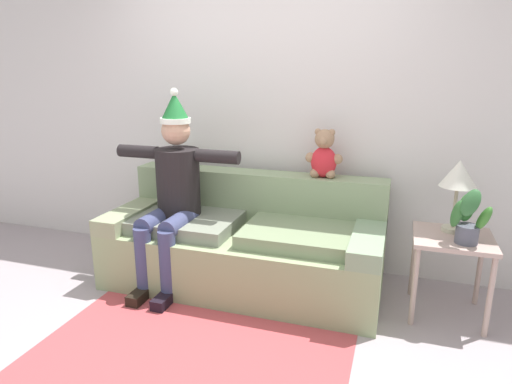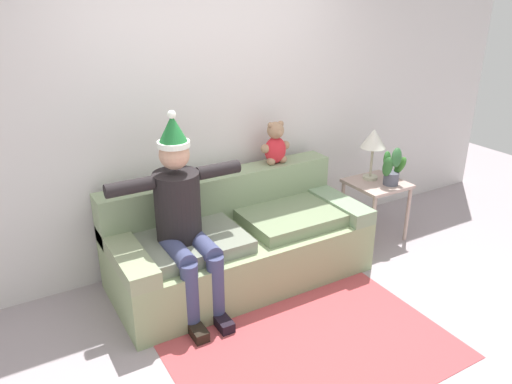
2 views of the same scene
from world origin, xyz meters
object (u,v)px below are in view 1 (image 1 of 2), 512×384
(couch, at_px, (246,243))
(person_seated, at_px, (173,189))
(potted_plant, at_px, (469,219))
(teddy_bear, at_px, (324,156))
(table_lamp, at_px, (458,177))
(side_table, at_px, (452,249))

(couch, distance_m, person_seated, 0.71)
(person_seated, distance_m, potted_plant, 2.08)
(couch, xyz_separation_m, teddy_bear, (0.54, 0.29, 0.68))
(table_lamp, bearing_deg, potted_plant, -73.59)
(person_seated, xyz_separation_m, potted_plant, (2.08, 0.01, -0.03))
(couch, bearing_deg, side_table, -1.62)
(teddy_bear, bearing_deg, person_seated, -157.25)
(couch, xyz_separation_m, person_seated, (-0.53, -0.17, 0.44))
(couch, xyz_separation_m, table_lamp, (1.49, 0.06, 0.63))
(teddy_bear, xyz_separation_m, table_lamp, (0.94, -0.23, -0.05))
(potted_plant, bearing_deg, teddy_bear, 156.30)
(side_table, xyz_separation_m, potted_plant, (0.06, -0.11, 0.26))
(couch, height_order, potted_plant, potted_plant)
(person_seated, xyz_separation_m, teddy_bear, (1.08, 0.45, 0.24))
(table_lamp, bearing_deg, teddy_bear, 166.33)
(table_lamp, height_order, potted_plant, table_lamp)
(table_lamp, relative_size, potted_plant, 1.28)
(side_table, bearing_deg, potted_plant, -61.99)
(side_table, bearing_deg, couch, 178.38)
(person_seated, bearing_deg, table_lamp, 6.30)
(couch, xyz_separation_m, potted_plant, (1.55, -0.15, 0.42))
(teddy_bear, height_order, side_table, teddy_bear)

